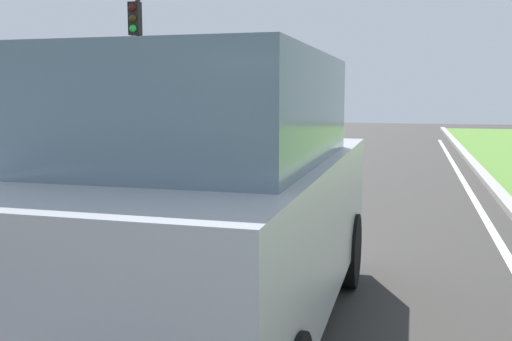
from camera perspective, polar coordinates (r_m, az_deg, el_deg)
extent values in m
plane|color=#383533|center=(10.32, 1.41, -3.43)|extent=(60.00, 60.00, 0.00)
cube|color=silver|center=(10.50, -2.31, -3.22)|extent=(0.12, 32.00, 0.01)
cube|color=silver|center=(10.11, 21.71, -4.20)|extent=(0.12, 32.00, 0.01)
cube|color=#B7BABF|center=(4.63, -3.79, -5.50)|extent=(1.92, 4.51, 1.10)
cube|color=slate|center=(4.37, -4.55, 6.28)|extent=(1.71, 2.71, 0.80)
cylinder|color=black|center=(6.46, -6.62, -6.78)|extent=(0.22, 0.76, 0.76)
cylinder|color=black|center=(6.04, 9.09, -7.84)|extent=(0.22, 0.76, 0.76)
cube|color=brown|center=(11.35, -9.82, 1.05)|extent=(1.73, 3.74, 0.80)
cube|color=slate|center=(11.07, -10.48, 4.72)|extent=(1.52, 1.93, 0.68)
cylinder|color=black|center=(12.85, -10.32, 0.01)|extent=(0.23, 0.60, 0.60)
cylinder|color=black|center=(12.25, -4.01, -0.26)|extent=(0.23, 0.60, 0.60)
cylinder|color=black|center=(10.70, -16.39, -1.71)|extent=(0.23, 0.60, 0.60)
cylinder|color=black|center=(9.96, -9.08, -2.17)|extent=(0.23, 0.60, 0.60)
cylinder|color=#2D2D2D|center=(16.80, -11.47, 8.66)|extent=(0.14, 0.14, 4.64)
cube|color=black|center=(16.75, -11.95, 14.56)|extent=(0.32, 0.24, 0.90)
sphere|color=#3F0F0F|center=(16.67, -12.19, 15.56)|extent=(0.20, 0.20, 0.20)
sphere|color=#382B0C|center=(16.63, -12.16, 14.61)|extent=(0.20, 0.20, 0.20)
sphere|color=green|center=(16.60, -12.13, 13.65)|extent=(0.20, 0.20, 0.20)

